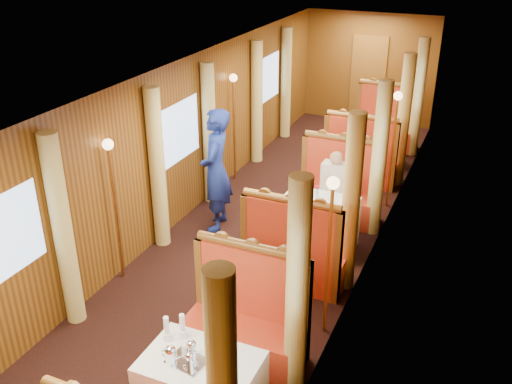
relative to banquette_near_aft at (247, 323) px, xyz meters
The scene contains 43 objects.
floor 2.63m from the banquette_near_aft, 106.79° to the left, with size 3.00×12.00×0.01m, color black, non-canonical shape.
ceiling 3.32m from the banquette_near_aft, 106.79° to the left, with size 3.00×12.00×0.01m, color silver, non-canonical shape.
wall_far 8.56m from the banquette_near_aft, 95.05° to the left, with size 3.00×2.50×0.01m, color brown, non-canonical shape.
wall_left 3.45m from the banquette_near_aft, 132.15° to the left, with size 12.00×2.50×0.01m, color brown, non-canonical shape.
wall_right 2.72m from the banquette_near_aft, 73.21° to the left, with size 12.00×2.50×0.01m, color brown, non-canonical shape.
doorway_far 8.51m from the banquette_near_aft, 95.07° to the left, with size 0.80×0.04×2.00m, color brown.
banquette_near_aft is the anchor object (origin of this frame).
table_mid 2.49m from the banquette_near_aft, 90.00° to the left, with size 1.05×0.72×0.75m, color white.
banquette_mid_fwd 1.47m from the banquette_near_aft, 90.00° to the left, with size 1.30×0.55×1.34m.
banquette_mid_aft 3.50m from the banquette_near_aft, 90.00° to the left, with size 1.30×0.55×1.34m.
table_far 5.99m from the banquette_near_aft, 90.00° to the left, with size 1.05×0.72×0.75m, color white.
banquette_far_fwd 4.97m from the banquette_near_aft, 90.00° to the left, with size 1.30×0.55×1.34m.
banquette_far_aft 7.00m from the banquette_near_aft, 90.00° to the left, with size 1.30×0.55×1.34m.
tea_tray 1.13m from the banquette_near_aft, 95.02° to the right, with size 0.34×0.26×0.01m, color silver.
teapot_left 1.24m from the banquette_near_aft, 100.54° to the right, with size 0.18×0.13×0.14m, color silver, non-canonical shape.
teapot_right 1.17m from the banquette_near_aft, 92.63° to the right, with size 0.13×0.10×0.11m, color silver, non-canonical shape.
teapot_back 1.07m from the banquette_near_aft, 95.51° to the right, with size 0.16×0.12×0.13m, color silver, non-canonical shape.
fruit_plate 1.21m from the banquette_near_aft, 76.77° to the right, with size 0.23×0.23×0.05m.
cup_inboard 1.08m from the banquette_near_aft, 114.48° to the right, with size 0.08×0.08×0.26m.
cup_outboard 0.96m from the banquette_near_aft, 110.00° to the right, with size 0.08×0.08×0.26m.
rose_vase_mid 2.50m from the banquette_near_aft, 90.69° to the left, with size 0.06×0.06×0.36m.
rose_vase_far 6.04m from the banquette_near_aft, 89.96° to the left, with size 0.06×0.06×0.36m.
curtain_left_near_b 2.27m from the banquette_near_aft, behind, with size 0.22×0.22×2.35m, color #E5D275.
window_right_near 1.62m from the banquette_near_aft, 54.07° to the right, with size 1.20×0.90×0.01m, color #90ADD4, non-canonical shape.
curtain_right_near_b 1.01m from the banquette_near_aft, 20.40° to the right, with size 0.22×0.22×2.35m, color #E5D275.
window_left_mid 3.50m from the banquette_near_aft, 131.96° to the left, with size 1.20×0.90×0.01m, color #90ADD4, non-canonical shape.
curtain_left_mid_a 2.83m from the banquette_near_aft, 141.31° to the left, with size 0.22×0.22×2.35m, color #E5D275.
curtain_left_mid_b 3.97m from the banquette_near_aft, 123.11° to the left, with size 0.22×0.22×2.35m, color #E5D275.
window_right_mid 2.79m from the banquette_near_aft, 73.53° to the left, with size 1.20×0.90×0.01m, color #90ADD4, non-canonical shape.
curtain_right_mid_a 1.97m from the banquette_near_aft, 69.73° to the left, with size 0.22×0.22×2.35m, color #E5D275.
curtain_right_mid_b 3.41m from the banquette_near_aft, 79.08° to the left, with size 0.22×0.22×2.35m, color #E5D275.
window_left_far 6.47m from the banquette_near_aft, 110.47° to the left, with size 1.20×0.90×0.01m, color #90ADD4, non-canonical shape.
curtain_left_far_a 5.67m from the banquette_near_aft, 112.25° to the left, with size 0.22×0.22×2.35m, color #E5D275.
curtain_left_far_b 7.13m from the banquette_near_aft, 107.48° to the left, with size 0.22×0.22×2.35m, color #E5D275.
window_right_far 6.12m from the banquette_near_aft, 83.00° to the left, with size 1.20×0.90×0.01m, color #90ADD4, non-canonical shape.
curtain_right_far_a 5.30m from the banquette_near_aft, 83.10° to the left, with size 0.22×0.22×2.35m, color #E5D275.
curtain_right_far_b 6.84m from the banquette_near_aft, 84.68° to the left, with size 0.22×0.22×2.35m, color #E5D275.
sconce_left_fore 2.47m from the banquette_near_aft, 161.11° to the left, with size 0.14×0.14×1.95m.
sconce_right_fore 1.37m from the banquette_near_aft, 48.54° to the left, with size 0.14×0.14×1.95m.
sconce_left_aft 4.85m from the banquette_near_aft, 116.91° to the left, with size 0.14×0.14×1.95m.
sconce_right_aft 4.39m from the banquette_near_aft, 81.28° to the left, with size 0.14×0.14×1.95m.
steward 3.00m from the banquette_near_aft, 123.14° to the left, with size 0.69×0.45×1.90m, color navy.
passenger 3.25m from the banquette_near_aft, 90.00° to the left, with size 0.40×0.44×0.76m.
Camera 1 is at (2.78, -6.93, 4.30)m, focal length 40.00 mm.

